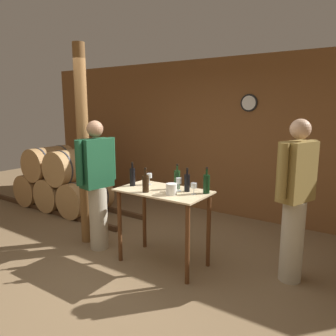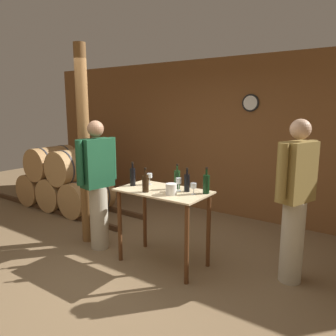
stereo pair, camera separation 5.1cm
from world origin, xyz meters
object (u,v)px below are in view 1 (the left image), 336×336
(wooden_post, at_px, (83,147))
(wine_bottle_right, at_px, (187,182))
(wine_bottle_far_right, at_px, (206,183))
(wine_glass_near_left, at_px, (149,176))
(wine_bottle_center, at_px, (177,179))
(person_visitor_with_scarf, at_px, (97,183))
(ice_bucket, at_px, (172,189))
(wine_glass_near_center, at_px, (179,181))
(person_host, at_px, (295,198))
(wine_bottle_far_left, at_px, (132,176))
(wine_glass_near_right, at_px, (194,186))
(wine_bottle_left, at_px, (146,183))

(wooden_post, xyz_separation_m, wine_bottle_right, (1.54, 0.16, -0.32))
(wooden_post, relative_size, wine_bottle_far_right, 9.00)
(wine_bottle_right, relative_size, wine_glass_near_left, 1.95)
(wine_bottle_center, xyz_separation_m, person_visitor_with_scarf, (-1.07, -0.28, -0.13))
(wooden_post, xyz_separation_m, ice_bucket, (1.47, -0.05, -0.37))
(wooden_post, xyz_separation_m, wine_glass_near_center, (1.45, 0.12, -0.31))
(wine_glass_near_center, relative_size, person_host, 0.09)
(wine_bottle_right, distance_m, wine_bottle_far_right, 0.23)
(wine_bottle_far_left, bearing_deg, wine_glass_near_left, 51.99)
(wine_glass_near_center, bearing_deg, wine_bottle_far_left, -170.17)
(wine_bottle_center, distance_m, wine_glass_near_center, 0.11)
(wooden_post, bearing_deg, wine_bottle_center, 8.40)
(wine_bottle_right, bearing_deg, person_host, 17.59)
(wine_glass_near_right, xyz_separation_m, person_visitor_with_scarf, (-1.36, -0.17, -0.11))
(wine_bottle_left, distance_m, ice_bucket, 0.32)
(wine_glass_near_right, bearing_deg, wine_glass_near_left, 172.55)
(wine_bottle_center, relative_size, wine_glass_near_center, 1.94)
(wine_glass_near_left, distance_m, ice_bucket, 0.55)
(wine_bottle_far_right, bearing_deg, person_host, 18.54)
(wooden_post, bearing_deg, person_host, 10.99)
(person_host, bearing_deg, wine_bottle_far_left, -164.69)
(wine_glass_near_right, bearing_deg, wine_bottle_left, -155.94)
(person_host, bearing_deg, wine_bottle_left, -156.70)
(wine_bottle_center, xyz_separation_m, wine_glass_near_left, (-0.40, -0.02, -0.01))
(wine_bottle_far_left, bearing_deg, wine_bottle_right, 11.56)
(wine_bottle_far_left, distance_m, ice_bucket, 0.63)
(wooden_post, distance_m, person_host, 2.75)
(wine_bottle_right, distance_m, wine_glass_near_center, 0.10)
(wine_bottle_far_right, bearing_deg, wine_bottle_far_left, -167.93)
(wine_bottle_center, xyz_separation_m, ice_bucket, (0.09, -0.26, -0.06))
(wine_bottle_left, distance_m, wine_bottle_center, 0.40)
(wine_glass_near_left, bearing_deg, person_host, 11.03)
(wine_bottle_far_right, xyz_separation_m, wine_glass_near_left, (-0.79, -0.03, -0.01))
(wooden_post, height_order, person_visitor_with_scarf, wooden_post)
(wooden_post, bearing_deg, wine_bottle_right, 6.00)
(wine_glass_near_center, height_order, person_host, person_host)
(wine_bottle_center, distance_m, wine_bottle_far_right, 0.39)
(wine_bottle_far_right, distance_m, ice_bucket, 0.40)
(person_visitor_with_scarf, bearing_deg, ice_bucket, 0.89)
(wine_bottle_center, bearing_deg, wine_glass_near_left, -177.83)
(wooden_post, relative_size, wine_glass_near_left, 18.82)
(wine_bottle_far_left, bearing_deg, wine_glass_near_right, 5.44)
(wine_bottle_left, height_order, wine_bottle_center, wine_bottle_center)
(wine_bottle_far_right, distance_m, wine_glass_near_center, 0.33)
(wine_glass_near_left, bearing_deg, person_visitor_with_scarf, -158.63)
(wine_bottle_left, bearing_deg, wine_bottle_right, 37.45)
(wooden_post, xyz_separation_m, wine_bottle_left, (1.17, -0.13, -0.32))
(wine_bottle_left, xyz_separation_m, wine_glass_near_right, (0.51, 0.23, -0.01))
(wooden_post, height_order, ice_bucket, wooden_post)
(wine_glass_near_right, distance_m, person_visitor_with_scarf, 1.37)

